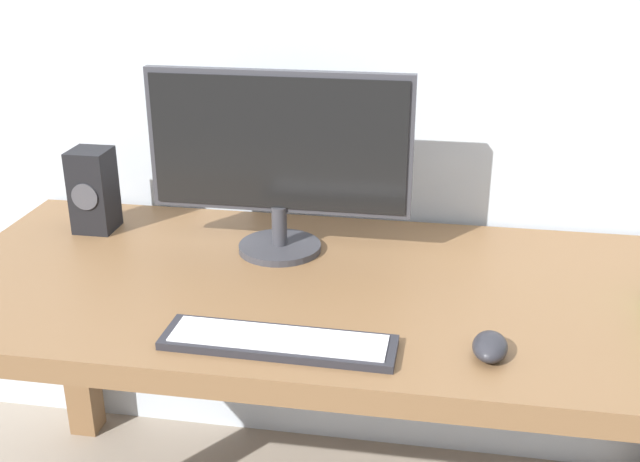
{
  "coord_description": "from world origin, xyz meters",
  "views": [
    {
      "loc": [
        0.2,
        -1.47,
        1.46
      ],
      "look_at": [
        -0.05,
        0.0,
        0.84
      ],
      "focal_mm": 43.0,
      "sensor_mm": 36.0,
      "label": 1
    }
  ],
  "objects_px": {
    "desk": "(343,322)",
    "monitor": "(279,155)",
    "mouse": "(490,347)",
    "keyboard_primary": "(279,342)",
    "speaker_left": "(93,190)"
  },
  "relations": [
    {
      "from": "desk",
      "to": "monitor",
      "type": "distance_m",
      "value": 0.41
    },
    {
      "from": "desk",
      "to": "mouse",
      "type": "distance_m",
      "value": 0.4
    },
    {
      "from": "desk",
      "to": "mouse",
      "type": "height_order",
      "value": "mouse"
    },
    {
      "from": "desk",
      "to": "monitor",
      "type": "relative_size",
      "value": 2.93
    },
    {
      "from": "keyboard_primary",
      "to": "mouse",
      "type": "height_order",
      "value": "mouse"
    },
    {
      "from": "monitor",
      "to": "mouse",
      "type": "height_order",
      "value": "monitor"
    },
    {
      "from": "keyboard_primary",
      "to": "speaker_left",
      "type": "distance_m",
      "value": 0.76
    },
    {
      "from": "desk",
      "to": "keyboard_primary",
      "type": "relative_size",
      "value": 4.07
    },
    {
      "from": "desk",
      "to": "keyboard_primary",
      "type": "bearing_deg",
      "value": -106.83
    },
    {
      "from": "monitor",
      "to": "keyboard_primary",
      "type": "distance_m",
      "value": 0.5
    },
    {
      "from": "mouse",
      "to": "desk",
      "type": "bearing_deg",
      "value": 145.22
    },
    {
      "from": "desk",
      "to": "monitor",
      "type": "bearing_deg",
      "value": 137.45
    },
    {
      "from": "monitor",
      "to": "speaker_left",
      "type": "relative_size",
      "value": 2.92
    },
    {
      "from": "mouse",
      "to": "monitor",
      "type": "bearing_deg",
      "value": 144.08
    },
    {
      "from": "desk",
      "to": "speaker_left",
      "type": "relative_size",
      "value": 8.56
    }
  ]
}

